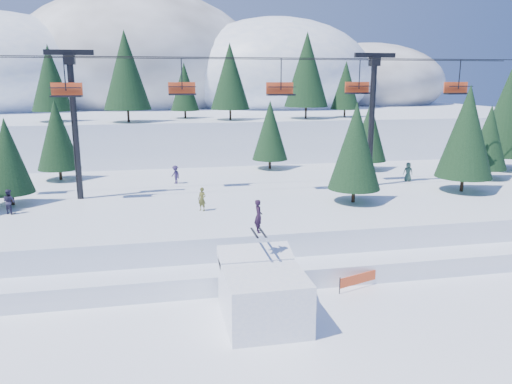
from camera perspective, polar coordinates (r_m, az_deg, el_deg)
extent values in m
plane|color=white|center=(21.74, -0.45, -17.23)|extent=(160.00, 160.00, 0.00)
cube|color=white|center=(37.89, -5.67, -1.95)|extent=(70.00, 22.00, 2.50)
cube|color=white|center=(28.65, -3.55, -8.34)|extent=(70.00, 6.00, 1.10)
cube|color=white|center=(86.90, -9.13, 7.50)|extent=(110.00, 60.00, 6.00)
ellipsoid|color=white|center=(93.71, -27.19, 11.83)|extent=(36.00, 32.40, 19.80)
ellipsoid|color=#605B59|center=(96.53, -13.29, 13.95)|extent=(44.00, 39.60, 26.40)
ellipsoid|color=white|center=(91.06, 2.31, 13.20)|extent=(34.00, 30.60, 19.72)
ellipsoid|color=#605B59|center=(103.21, 12.58, 12.15)|extent=(30.00, 27.00, 15.00)
cylinder|color=black|center=(59.52, -14.38, 8.44)|extent=(0.26, 0.26, 1.43)
cone|color=#19381D|center=(59.38, -14.66, 13.34)|extent=(5.30, 5.30, 8.76)
cylinder|color=black|center=(60.97, -2.95, 8.84)|extent=(0.26, 0.26, 1.26)
cone|color=#19381D|center=(60.82, -3.00, 13.09)|extent=(4.69, 4.69, 7.76)
cylinder|color=black|center=(63.28, 5.72, 9.03)|extent=(0.26, 0.26, 1.46)
cone|color=#19381D|center=(63.15, 5.83, 13.76)|extent=(5.42, 5.42, 8.97)
cylinder|color=black|center=(62.89, -22.15, 8.02)|extent=(0.26, 0.26, 1.21)
cone|color=#19381D|center=(62.74, -22.49, 11.96)|extent=(4.51, 4.51, 7.46)
cylinder|color=black|center=(66.22, 10.08, 8.86)|extent=(0.26, 0.26, 0.99)
cone|color=#19381D|center=(66.08, 10.20, 11.92)|extent=(3.67, 3.67, 6.08)
cylinder|color=black|center=(64.07, -8.08, 8.79)|extent=(0.26, 0.26, 0.95)
cone|color=#19381D|center=(63.93, -8.18, 11.83)|extent=(3.54, 3.54, 5.86)
cube|color=white|center=(23.21, 0.85, -11.81)|extent=(3.58, 4.42, 2.42)
cube|color=white|center=(24.45, -0.10, -7.30)|extent=(3.58, 1.55, 0.86)
imported|color=black|center=(23.55, 0.28, -2.77)|extent=(0.38, 0.58, 1.59)
cube|color=black|center=(23.74, -0.19, -4.68)|extent=(0.11, 1.65, 0.03)
cube|color=black|center=(23.82, 0.75, -4.62)|extent=(0.11, 1.65, 0.03)
cylinder|color=black|center=(37.03, -19.98, 6.83)|extent=(0.44, 0.44, 10.00)
cube|color=black|center=(36.91, -20.60, 14.72)|extent=(3.20, 0.35, 0.35)
cube|color=black|center=(36.89, -20.55, 14.02)|extent=(0.70, 0.70, 0.70)
cylinder|color=black|center=(40.20, 13.06, 7.69)|extent=(0.44, 0.44, 10.00)
cube|color=black|center=(40.09, 13.44, 14.96)|extent=(3.20, 0.35, 0.35)
cube|color=black|center=(40.08, 13.40, 14.32)|extent=(0.70, 0.70, 0.70)
cylinder|color=black|center=(35.73, -2.56, 15.10)|extent=(46.00, 0.06, 0.06)
cylinder|color=black|center=(38.10, -3.14, 14.96)|extent=(46.00, 0.06, 0.06)
cylinder|color=black|center=(35.71, -21.04, 12.52)|extent=(0.08, 0.08, 2.20)
cube|color=black|center=(35.73, -20.85, 10.20)|extent=(2.00, 0.75, 0.12)
cube|color=#FF5021|center=(36.09, -20.81, 10.94)|extent=(2.00, 0.10, 0.85)
cylinder|color=black|center=(35.37, -21.01, 11.06)|extent=(2.00, 0.06, 0.06)
cylinder|color=black|center=(37.73, -8.49, 13.19)|extent=(0.08, 0.08, 2.20)
cube|color=black|center=(37.74, -8.42, 10.99)|extent=(2.00, 0.75, 0.12)
cube|color=#FF5021|center=(38.11, -8.47, 11.68)|extent=(2.00, 0.10, 0.85)
cylinder|color=black|center=(37.38, -8.42, 11.81)|extent=(2.00, 0.06, 0.06)
cylinder|color=black|center=(36.39, 2.89, 13.32)|extent=(0.08, 0.08, 2.20)
cube|color=black|center=(36.41, 2.86, 11.04)|extent=(2.00, 0.75, 0.12)
cube|color=#FF5021|center=(36.76, 2.72, 11.76)|extent=(2.00, 0.10, 0.85)
cylinder|color=black|center=(36.06, 3.01, 11.90)|extent=(2.00, 0.06, 0.06)
cylinder|color=black|center=(40.89, 11.75, 13.03)|extent=(0.08, 0.08, 2.20)
cube|color=black|center=(40.91, 11.66, 11.00)|extent=(2.00, 0.75, 0.12)
cube|color=#FF5021|center=(41.25, 11.48, 11.65)|extent=(2.00, 0.10, 0.85)
cylinder|color=black|center=(40.57, 11.89, 11.75)|extent=(2.00, 0.06, 0.06)
cylinder|color=black|center=(42.13, 22.25, 12.35)|extent=(0.08, 0.08, 2.20)
cube|color=black|center=(42.15, 22.08, 10.38)|extent=(2.00, 0.75, 0.12)
cube|color=#FF5021|center=(42.46, 21.85, 11.02)|extent=(2.00, 0.10, 0.85)
cylinder|color=black|center=(41.84, 22.41, 11.10)|extent=(2.00, 0.06, 0.06)
cylinder|color=black|center=(40.97, 22.47, 0.85)|extent=(0.26, 0.26, 1.12)
cone|color=#19381D|center=(40.40, 22.96, 6.38)|extent=(4.14, 4.14, 6.85)
cylinder|color=black|center=(46.96, 24.72, 1.92)|extent=(0.26, 0.26, 0.87)
cone|color=#19381D|center=(46.53, 25.08, 5.69)|extent=(3.25, 3.25, 5.37)
cylinder|color=black|center=(52.50, 26.35, 3.06)|extent=(0.26, 0.26, 1.34)
cone|color=#19381D|center=(52.01, 26.87, 8.24)|extent=(4.96, 4.96, 8.21)
cylinder|color=black|center=(48.00, 12.65, 3.01)|extent=(0.26, 0.26, 0.88)
cone|color=#19381D|center=(47.58, 12.83, 6.76)|extent=(3.28, 3.28, 5.43)
cylinder|color=black|center=(45.31, -21.44, 1.90)|extent=(0.26, 0.26, 0.95)
cone|color=#19381D|center=(44.84, -21.79, 6.14)|extent=(3.51, 3.51, 5.81)
cylinder|color=black|center=(47.45, 1.59, 3.22)|extent=(0.26, 0.26, 0.90)
cone|color=#19381D|center=(47.02, 1.61, 7.08)|extent=(3.34, 3.34, 5.52)
cylinder|color=black|center=(37.68, -26.08, -0.70)|extent=(0.26, 0.26, 0.83)
cone|color=#19381D|center=(37.16, -26.53, 3.73)|extent=(3.07, 3.07, 5.08)
cylinder|color=black|center=(35.22, 11.05, -0.37)|extent=(0.26, 0.26, 0.96)
cone|color=#19381D|center=(34.61, 11.30, 5.19)|extent=(3.58, 3.58, 5.92)
imported|color=#2C2841|center=(35.15, -26.39, -0.99)|extent=(0.98, 0.93, 1.60)
imported|color=#2A2045|center=(41.13, -9.20, 1.98)|extent=(0.99, 1.12, 1.50)
imported|color=#4F5021|center=(32.42, -6.19, -0.82)|extent=(0.67, 0.64, 1.54)
imported|color=#223B33|center=(43.41, 16.99, 2.22)|extent=(0.88, 0.68, 1.59)
cylinder|color=black|center=(26.54, 9.54, -10.51)|extent=(0.06, 0.06, 0.90)
cylinder|color=black|center=(28.32, 13.94, -9.20)|extent=(0.06, 0.06, 0.90)
cube|color=#FF5021|center=(27.37, 11.83, -9.65)|extent=(2.66, 0.96, 0.55)
cylinder|color=black|center=(28.76, 10.77, -8.69)|extent=(0.06, 0.06, 0.90)
cylinder|color=black|center=(29.42, 16.19, -8.48)|extent=(0.06, 0.06, 0.90)
cube|color=#FF5021|center=(29.02, 13.52, -8.41)|extent=(2.76, 0.58, 0.55)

